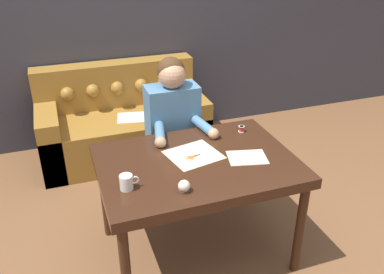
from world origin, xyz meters
The scene contains 11 objects.
ground_plane centered at (0.00, 0.00, 0.00)m, with size 16.00×16.00×0.00m, color brown.
wall_back centered at (0.00, 2.11, 1.30)m, with size 8.00×0.06×2.60m.
dining_table centered at (0.12, 0.09, 0.68)m, with size 1.26×0.90×0.75m.
couch centered at (-0.09, 1.71, 0.32)m, with size 1.60×0.80×0.89m.
person centered at (0.14, 0.71, 0.64)m, with size 0.47×0.56×1.25m.
pattern_paper_main centered at (0.12, 0.16, 0.76)m, with size 0.38×0.36×0.00m.
pattern_paper_offcut centered at (0.43, 0.02, 0.76)m, with size 0.29×0.24×0.00m.
scissors centered at (0.11, 0.14, 0.76)m, with size 0.20×0.10×0.01m.
mug centered at (-0.37, -0.07, 0.80)m, with size 0.11×0.08×0.09m.
thread_spool centered at (0.56, 0.37, 0.78)m, with size 0.04×0.04×0.05m.
pin_cushion centered at (-0.07, -0.21, 0.79)m, with size 0.07×0.07×0.07m.
Camera 1 is at (-0.66, -2.01, 2.08)m, focal length 38.00 mm.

